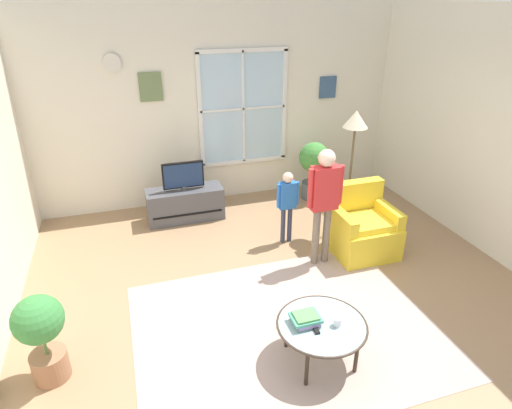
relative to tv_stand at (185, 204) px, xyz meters
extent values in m
cube|color=#9E7A56|center=(0.73, -2.47, -0.25)|extent=(6.18, 6.78, 0.02)
cube|color=silver|center=(0.73, 0.68, 1.24)|extent=(5.58, 0.12, 2.95)
cube|color=silver|center=(1.07, 0.61, 1.20)|extent=(1.34, 0.02, 1.70)
cube|color=white|center=(1.07, 0.59, 2.05)|extent=(1.40, 0.04, 0.06)
cube|color=white|center=(1.07, 0.59, 0.35)|extent=(1.40, 0.04, 0.06)
cube|color=white|center=(0.40, 0.59, 1.20)|extent=(0.06, 0.04, 1.70)
cube|color=white|center=(1.74, 0.59, 1.20)|extent=(0.06, 0.04, 1.70)
cube|color=white|center=(1.07, 0.59, 1.20)|extent=(0.03, 0.04, 1.70)
cube|color=white|center=(1.07, 0.59, 1.20)|extent=(1.34, 0.04, 0.03)
cube|color=#667A4C|center=(-0.28, 0.60, 1.60)|extent=(0.32, 0.03, 0.40)
cube|color=#38567A|center=(2.49, 0.60, 1.44)|extent=(0.28, 0.03, 0.34)
cylinder|color=silver|center=(-0.76, 0.59, 1.95)|extent=(0.24, 0.04, 0.24)
cube|color=tan|center=(0.55, -2.67, -0.24)|extent=(2.95, 2.33, 0.01)
cube|color=#4C4C51|center=(0.00, 0.00, 0.00)|extent=(1.10, 0.41, 0.48)
cube|color=black|center=(0.00, -0.21, -0.07)|extent=(0.99, 0.02, 0.02)
cylinder|color=#4C4C4C|center=(0.00, 0.00, 0.26)|extent=(0.08, 0.08, 0.05)
cube|color=black|center=(0.00, 0.00, 0.46)|extent=(0.59, 0.05, 0.38)
cube|color=navy|center=(0.00, -0.03, 0.46)|extent=(0.55, 0.01, 0.34)
cube|color=yellow|center=(2.00, -1.62, -0.03)|extent=(0.76, 0.72, 0.42)
cube|color=yellow|center=(2.00, -1.32, 0.41)|extent=(0.76, 0.16, 0.45)
cube|color=yellow|center=(1.68, -1.62, 0.28)|extent=(0.12, 0.65, 0.20)
cube|color=yellow|center=(2.32, -1.62, 0.28)|extent=(0.12, 0.65, 0.20)
cube|color=yellow|center=(2.00, -1.67, 0.22)|extent=(0.61, 0.50, 0.08)
cylinder|color=#99B2B7|center=(0.70, -3.13, 0.16)|extent=(0.78, 0.78, 0.02)
torus|color=#3F3328|center=(0.70, -3.13, 0.16)|extent=(0.81, 0.81, 0.02)
cylinder|color=#33281E|center=(0.46, -2.90, -0.04)|extent=(0.04, 0.04, 0.39)
cylinder|color=#33281E|center=(0.93, -2.90, -0.04)|extent=(0.04, 0.04, 0.39)
cylinder|color=#33281E|center=(0.46, -3.37, -0.04)|extent=(0.04, 0.04, 0.39)
cylinder|color=#33281E|center=(0.93, -3.37, -0.04)|extent=(0.04, 0.04, 0.39)
cube|color=#699A8E|center=(0.56, -3.08, 0.18)|extent=(0.22, 0.19, 0.02)
cube|color=#9B76BA|center=(0.56, -3.08, 0.20)|extent=(0.20, 0.20, 0.03)
cube|color=#4DA184|center=(0.56, -3.08, 0.23)|extent=(0.25, 0.20, 0.03)
cube|color=#599755|center=(0.56, -3.08, 0.26)|extent=(0.20, 0.17, 0.02)
cylinder|color=white|center=(0.82, -3.19, 0.21)|extent=(0.07, 0.07, 0.08)
cube|color=black|center=(0.68, -3.02, 0.18)|extent=(0.08, 0.15, 0.02)
cube|color=black|center=(0.61, -3.18, 0.18)|extent=(0.05, 0.14, 0.02)
cylinder|color=#726656|center=(1.32, -1.66, 0.13)|extent=(0.09, 0.09, 0.74)
cylinder|color=#726656|center=(1.46, -1.66, 0.13)|extent=(0.09, 0.09, 0.74)
cube|color=red|center=(1.39, -1.66, 0.77)|extent=(0.32, 0.17, 0.53)
sphere|color=beige|center=(1.39, -1.66, 1.13)|extent=(0.20, 0.20, 0.20)
cylinder|color=red|center=(1.21, -1.68, 0.79)|extent=(0.07, 0.07, 0.47)
cylinder|color=red|center=(1.58, -1.68, 0.79)|extent=(0.07, 0.07, 0.47)
cylinder|color=#333851|center=(1.13, -1.07, 0.01)|extent=(0.06, 0.06, 0.51)
cylinder|color=#333851|center=(1.22, -1.07, 0.01)|extent=(0.06, 0.06, 0.51)
cube|color=blue|center=(1.17, -1.07, 0.45)|extent=(0.22, 0.11, 0.36)
sphere|color=beige|center=(1.17, -1.07, 0.69)|extent=(0.14, 0.14, 0.14)
cylinder|color=blue|center=(1.05, -1.09, 0.46)|extent=(0.05, 0.05, 0.32)
cylinder|color=blue|center=(1.30, -1.09, 0.46)|extent=(0.05, 0.05, 0.32)
cylinder|color=#4C565B|center=(2.10, 0.11, -0.10)|extent=(0.35, 0.35, 0.27)
cylinder|color=#4C7238|center=(2.10, 0.11, 0.13)|extent=(0.02, 0.02, 0.19)
sphere|color=#45903C|center=(2.10, 0.11, 0.46)|extent=(0.48, 0.48, 0.48)
cylinder|color=#9E6B4C|center=(-1.60, -2.61, -0.11)|extent=(0.30, 0.30, 0.26)
cylinder|color=#4C7238|center=(-1.60, -2.61, 0.11)|extent=(0.02, 0.02, 0.16)
sphere|color=#3A843E|center=(-1.60, -2.61, 0.39)|extent=(0.41, 0.41, 0.41)
cylinder|color=black|center=(2.10, -1.01, -0.22)|extent=(0.26, 0.26, 0.03)
cylinder|color=brown|center=(2.10, -1.01, 0.51)|extent=(0.03, 0.03, 1.49)
cone|color=beige|center=(2.10, -1.01, 1.35)|extent=(0.32, 0.32, 0.22)
camera|label=1|loc=(-0.75, -5.78, 2.77)|focal=30.42mm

